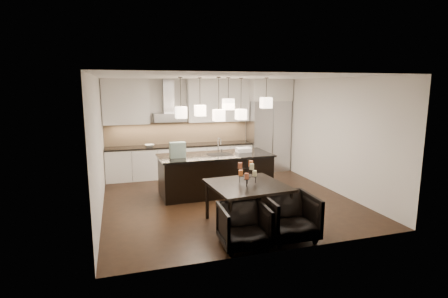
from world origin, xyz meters
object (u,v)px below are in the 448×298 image
object	(u,v)px
refrigerator	(268,136)
armchair_left	(244,226)
island_body	(215,175)
armchair_right	(290,217)
dining_table	(247,205)

from	to	relation	value
refrigerator	armchair_left	distance (m)	5.50
island_body	armchair_right	xyz separation A→B (m)	(0.52, -2.86, -0.07)
refrigerator	island_body	size ratio (longest dim) A/B	0.82
armchair_left	armchair_right	size ratio (longest dim) A/B	0.90
dining_table	armchair_left	size ratio (longest dim) A/B	1.71
refrigerator	armchair_right	world-z (taller)	refrigerator
refrigerator	dining_table	distance (m)	4.59
armchair_left	island_body	bearing A→B (deg)	86.07
dining_table	armchair_left	bearing A→B (deg)	-118.49
dining_table	armchair_right	world-z (taller)	dining_table
refrigerator	armchair_right	xyz separation A→B (m)	(-1.71, -4.74, -0.68)
armchair_left	armchair_right	bearing A→B (deg)	7.37
armchair_left	refrigerator	bearing A→B (deg)	64.61
refrigerator	armchair_left	size ratio (longest dim) A/B	2.75
refrigerator	armchair_left	world-z (taller)	refrigerator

